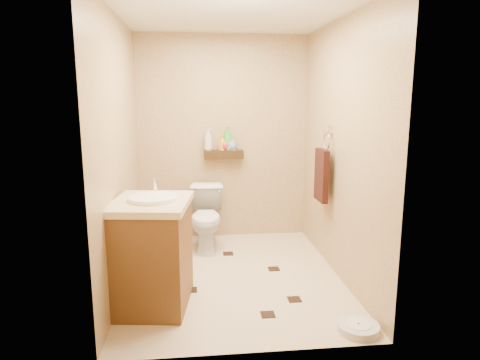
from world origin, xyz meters
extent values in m
plane|color=beige|center=(0.00, 0.00, 0.00)|extent=(2.50, 2.50, 0.00)
cube|color=tan|center=(0.00, 1.25, 1.20)|extent=(2.00, 0.04, 2.40)
cube|color=tan|center=(0.00, -1.25, 1.20)|extent=(2.00, 0.04, 2.40)
cube|color=tan|center=(-1.00, 0.00, 1.20)|extent=(0.04, 2.50, 2.40)
cube|color=tan|center=(1.00, 0.00, 1.20)|extent=(0.04, 2.50, 2.40)
cube|color=silver|center=(0.00, 0.00, 2.40)|extent=(2.00, 2.50, 0.02)
cube|color=#32200D|center=(0.00, 1.17, 1.02)|extent=(0.46, 0.14, 0.10)
cube|color=black|center=(-0.40, -0.26, 0.00)|extent=(0.11, 0.11, 0.01)
cube|color=black|center=(0.42, 0.13, 0.00)|extent=(0.11, 0.11, 0.01)
cube|color=black|center=(0.20, -0.76, 0.00)|extent=(0.11, 0.11, 0.01)
cube|color=black|center=(-0.50, 0.56, 0.00)|extent=(0.11, 0.11, 0.01)
cube|color=black|center=(0.47, -0.53, 0.00)|extent=(0.11, 0.11, 0.01)
cube|color=black|center=(0.00, 0.60, 0.00)|extent=(0.11, 0.11, 0.01)
imported|color=white|center=(-0.22, 0.83, 0.35)|extent=(0.42, 0.69, 0.69)
cube|color=brown|center=(-0.70, -0.48, 0.42)|extent=(0.64, 0.75, 0.83)
cube|color=beige|center=(-0.70, -0.48, 0.86)|extent=(0.69, 0.80, 0.05)
cylinder|color=white|center=(-0.68, -0.48, 0.89)|extent=(0.38, 0.38, 0.05)
cylinder|color=silver|center=(-0.68, -0.24, 0.96)|extent=(0.03, 0.03, 0.13)
cylinder|color=silver|center=(0.82, -1.07, 0.03)|extent=(0.32, 0.32, 0.06)
cylinder|color=white|center=(0.82, -1.07, 0.06)|extent=(0.18, 0.18, 0.01)
cylinder|color=#1B6A6C|center=(-0.82, 1.07, 0.06)|extent=(0.11, 0.11, 0.12)
cylinder|color=silver|center=(-0.82, 1.07, 0.27)|extent=(0.02, 0.02, 0.33)
sphere|color=silver|center=(-0.82, 1.07, 0.42)|extent=(0.08, 0.08, 0.08)
cube|color=silver|center=(0.98, 0.25, 1.38)|extent=(0.03, 0.06, 0.08)
torus|color=silver|center=(0.95, 0.25, 1.26)|extent=(0.02, 0.19, 0.19)
cube|color=#34150F|center=(0.91, 0.25, 0.92)|extent=(0.06, 0.30, 0.52)
cylinder|color=silver|center=(-0.94, 0.65, 0.60)|extent=(0.11, 0.11, 0.11)
cylinder|color=silver|center=(-0.98, 0.65, 0.66)|extent=(0.04, 0.02, 0.02)
imported|color=beige|center=(-0.18, 1.17, 1.20)|extent=(0.12, 0.12, 0.26)
imported|color=#FFAF35|center=(-0.01, 1.17, 1.16)|extent=(0.11, 0.11, 0.17)
imported|color=red|center=(0.02, 1.17, 1.15)|extent=(0.17, 0.17, 0.16)
imported|color=green|center=(0.05, 1.17, 1.21)|extent=(0.15, 0.15, 0.28)
imported|color=#D57E47|center=(0.10, 1.17, 1.16)|extent=(0.09, 0.09, 0.18)
imported|color=#557AD6|center=(0.10, 1.17, 1.15)|extent=(0.17, 0.17, 0.16)
camera|label=1|loc=(-0.35, -3.82, 1.69)|focal=32.00mm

